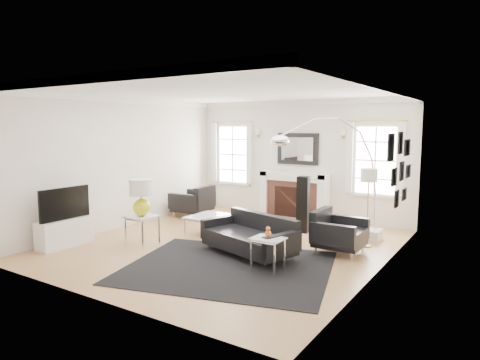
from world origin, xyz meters
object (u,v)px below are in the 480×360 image
Objects in this scene: gourd_lamp at (141,195)px; arc_floor_lamp at (329,173)px; armchair_right at (337,233)px; fireplace at (294,196)px; coffee_table at (212,218)px; sofa at (251,237)px; armchair_left at (195,202)px.

arc_floor_lamp is (2.77, 2.07, 0.37)m from gourd_lamp.
armchair_right is 1.17m from arc_floor_lamp.
arc_floor_lamp is at bearing -47.50° from fireplace.
armchair_right is 3.55m from gourd_lamp.
armchair_right is 2.54m from coffee_table.
sofa is 1.96m from arc_floor_lamp.
fireplace is at bearing 102.56° from sofa.
sofa is (0.69, -3.10, -0.24)m from fireplace.
coffee_table is 1.58m from gourd_lamp.
armchair_right is (1.16, 0.95, 0.03)m from sofa.
fireplace is 2.84m from armchair_right.
armchair_left is at bearing 171.99° from arc_floor_lamp.
armchair_left is 3.78m from arc_floor_lamp.
arc_floor_lamp is at bearing 61.84° from sofa.
fireplace is 1.97× the size of coffee_table.
arc_floor_lamp reaches higher than fireplace.
armchair_left is at bearing 108.18° from gourd_lamp.
sofa is at bearing 16.61° from gourd_lamp.
coffee_table is (-0.68, -2.36, -0.19)m from fireplace.
arc_floor_lamp reaches higher than coffee_table.
coffee_table is (-2.53, -0.21, 0.02)m from armchair_right.
gourd_lamp is (-3.14, -1.54, 0.61)m from armchair_right.
arc_floor_lamp reaches higher than sofa.
armchair_left is (-2.83, 1.99, 0.04)m from sofa.
arc_floor_lamp is (0.79, 1.48, 1.01)m from sofa.
fireplace is at bearing 70.71° from gourd_lamp.
coffee_table is at bearing 151.65° from sofa.
arc_floor_lamp is at bearing 125.07° from armchair_right.
gourd_lamp reaches higher than armchair_right.
sofa is 3.46m from armchair_left.
gourd_lamp is 0.28× the size of arc_floor_lamp.
armchair_right is at bearing 26.11° from gourd_lamp.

